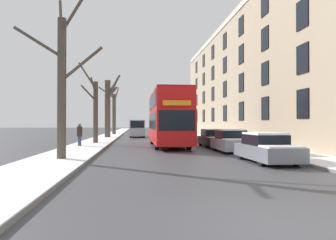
{
  "coord_description": "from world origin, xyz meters",
  "views": [
    {
      "loc": [
        -2.49,
        -5.29,
        1.78
      ],
      "look_at": [
        -0.46,
        15.02,
        2.03
      ],
      "focal_mm": 35.0,
      "sensor_mm": 36.0,
      "label": 1
    }
  ],
  "objects_px": {
    "bare_tree_left_0": "(62,80)",
    "bare_tree_left_1": "(95,109)",
    "parked_car_1": "(231,141)",
    "double_decker_bus": "(168,116)",
    "parked_car_2": "(213,139)",
    "bare_tree_left_3": "(114,111)",
    "pedestrian_left_sidewalk": "(80,134)",
    "bare_tree_left_2": "(108,107)",
    "oncoming_van": "(137,128)",
    "parked_car_0": "(266,148)"
  },
  "relations": [
    {
      "from": "parked_car_0",
      "to": "parked_car_1",
      "type": "xyz_separation_m",
      "value": [
        0.0,
        5.58,
        0.03
      ]
    },
    {
      "from": "bare_tree_left_3",
      "to": "parked_car_2",
      "type": "height_order",
      "value": "bare_tree_left_3"
    },
    {
      "from": "double_decker_bus",
      "to": "bare_tree_left_2",
      "type": "bearing_deg",
      "value": 111.25
    },
    {
      "from": "bare_tree_left_1",
      "to": "oncoming_van",
      "type": "xyz_separation_m",
      "value": [
        3.75,
        15.68,
        -1.81
      ]
    },
    {
      "from": "bare_tree_left_3",
      "to": "parked_car_2",
      "type": "relative_size",
      "value": 2.03
    },
    {
      "from": "parked_car_1",
      "to": "pedestrian_left_sidewalk",
      "type": "relative_size",
      "value": 2.13
    },
    {
      "from": "bare_tree_left_0",
      "to": "bare_tree_left_3",
      "type": "height_order",
      "value": "bare_tree_left_3"
    },
    {
      "from": "bare_tree_left_1",
      "to": "parked_car_1",
      "type": "distance_m",
      "value": 13.0
    },
    {
      "from": "bare_tree_left_0",
      "to": "bare_tree_left_1",
      "type": "bearing_deg",
      "value": 90.26
    },
    {
      "from": "bare_tree_left_2",
      "to": "parked_car_1",
      "type": "height_order",
      "value": "bare_tree_left_2"
    },
    {
      "from": "bare_tree_left_0",
      "to": "bare_tree_left_2",
      "type": "relative_size",
      "value": 1.02
    },
    {
      "from": "bare_tree_left_0",
      "to": "oncoming_van",
      "type": "distance_m",
      "value": 28.99
    },
    {
      "from": "bare_tree_left_2",
      "to": "bare_tree_left_3",
      "type": "height_order",
      "value": "bare_tree_left_3"
    },
    {
      "from": "double_decker_bus",
      "to": "parked_car_2",
      "type": "xyz_separation_m",
      "value": [
        3.46,
        -0.65,
        -1.78
      ]
    },
    {
      "from": "bare_tree_left_1",
      "to": "bare_tree_left_2",
      "type": "height_order",
      "value": "bare_tree_left_2"
    },
    {
      "from": "parked_car_1",
      "to": "double_decker_bus",
      "type": "bearing_deg",
      "value": 122.22
    },
    {
      "from": "parked_car_2",
      "to": "oncoming_van",
      "type": "height_order",
      "value": "oncoming_van"
    },
    {
      "from": "parked_car_2",
      "to": "oncoming_van",
      "type": "bearing_deg",
      "value": 106.76
    },
    {
      "from": "parked_car_2",
      "to": "oncoming_van",
      "type": "relative_size",
      "value": 0.74
    },
    {
      "from": "parked_car_2",
      "to": "bare_tree_left_0",
      "type": "bearing_deg",
      "value": -135.52
    },
    {
      "from": "parked_car_2",
      "to": "parked_car_1",
      "type": "bearing_deg",
      "value": -90.0
    },
    {
      "from": "bare_tree_left_0",
      "to": "double_decker_bus",
      "type": "bearing_deg",
      "value": 58.83
    },
    {
      "from": "bare_tree_left_3",
      "to": "oncoming_van",
      "type": "height_order",
      "value": "bare_tree_left_3"
    },
    {
      "from": "oncoming_van",
      "to": "parked_car_0",
      "type": "bearing_deg",
      "value": -78.94
    },
    {
      "from": "bare_tree_left_0",
      "to": "bare_tree_left_2",
      "type": "height_order",
      "value": "bare_tree_left_0"
    },
    {
      "from": "parked_car_1",
      "to": "parked_car_2",
      "type": "distance_m",
      "value": 4.85
    },
    {
      "from": "bare_tree_left_1",
      "to": "parked_car_2",
      "type": "distance_m",
      "value": 10.5
    },
    {
      "from": "parked_car_0",
      "to": "pedestrian_left_sidewalk",
      "type": "bearing_deg",
      "value": 134.94
    },
    {
      "from": "bare_tree_left_2",
      "to": "pedestrian_left_sidewalk",
      "type": "relative_size",
      "value": 4.35
    },
    {
      "from": "bare_tree_left_2",
      "to": "oncoming_van",
      "type": "height_order",
      "value": "bare_tree_left_2"
    },
    {
      "from": "double_decker_bus",
      "to": "bare_tree_left_1",
      "type": "bearing_deg",
      "value": 153.93
    },
    {
      "from": "parked_car_0",
      "to": "bare_tree_left_3",
      "type": "bearing_deg",
      "value": 103.66
    },
    {
      "from": "bare_tree_left_3",
      "to": "pedestrian_left_sidewalk",
      "type": "height_order",
      "value": "bare_tree_left_3"
    },
    {
      "from": "bare_tree_left_2",
      "to": "bare_tree_left_1",
      "type": "bearing_deg",
      "value": -90.68
    },
    {
      "from": "oncoming_van",
      "to": "bare_tree_left_3",
      "type": "bearing_deg",
      "value": 111.23
    },
    {
      "from": "bare_tree_left_0",
      "to": "bare_tree_left_1",
      "type": "height_order",
      "value": "bare_tree_left_0"
    },
    {
      "from": "parked_car_1",
      "to": "bare_tree_left_0",
      "type": "bearing_deg",
      "value": -154.74
    },
    {
      "from": "bare_tree_left_2",
      "to": "double_decker_bus",
      "type": "bearing_deg",
      "value": -68.75
    },
    {
      "from": "bare_tree_left_2",
      "to": "parked_car_2",
      "type": "height_order",
      "value": "bare_tree_left_2"
    },
    {
      "from": "bare_tree_left_1",
      "to": "bare_tree_left_3",
      "type": "bearing_deg",
      "value": 90.06
    },
    {
      "from": "double_decker_bus",
      "to": "parked_car_0",
      "type": "xyz_separation_m",
      "value": [
        3.46,
        -11.08,
        -1.78
      ]
    },
    {
      "from": "parked_car_0",
      "to": "oncoming_van",
      "type": "xyz_separation_m",
      "value": [
        -5.81,
        29.73,
        0.6
      ]
    },
    {
      "from": "pedestrian_left_sidewalk",
      "to": "double_decker_bus",
      "type": "bearing_deg",
      "value": 71.9
    },
    {
      "from": "bare_tree_left_2",
      "to": "parked_car_1",
      "type": "bearing_deg",
      "value": -65.64
    },
    {
      "from": "parked_car_2",
      "to": "double_decker_bus",
      "type": "bearing_deg",
      "value": 169.4
    },
    {
      "from": "bare_tree_left_0",
      "to": "parked_car_1",
      "type": "distance_m",
      "value": 10.97
    },
    {
      "from": "double_decker_bus",
      "to": "oncoming_van",
      "type": "relative_size",
      "value": 1.95
    },
    {
      "from": "pedestrian_left_sidewalk",
      "to": "bare_tree_left_1",
      "type": "bearing_deg",
      "value": 145.14
    },
    {
      "from": "double_decker_bus",
      "to": "parked_car_1",
      "type": "xyz_separation_m",
      "value": [
        3.46,
        -5.5,
        -1.75
      ]
    },
    {
      "from": "bare_tree_left_1",
      "to": "parked_car_0",
      "type": "xyz_separation_m",
      "value": [
        9.56,
        -14.06,
        -2.41
      ]
    }
  ]
}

